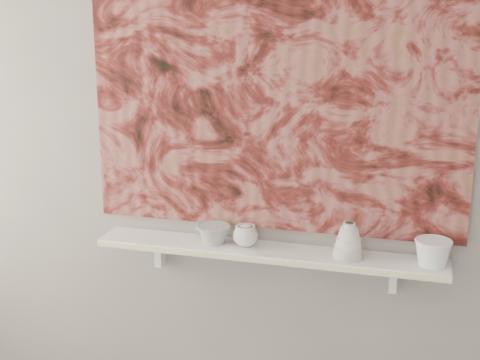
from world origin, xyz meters
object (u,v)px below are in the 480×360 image
(shelf, at_px, (268,252))
(bowl_grey, at_px, (213,234))
(bell_vessel, at_px, (349,240))
(cup_cream, at_px, (245,236))
(bowl_white, at_px, (433,252))
(painting, at_px, (274,92))

(shelf, height_order, bowl_grey, bowl_grey)
(bowl_grey, bearing_deg, bell_vessel, 0.00)
(cup_cream, bearing_deg, bowl_white, 0.00)
(cup_cream, distance_m, bowl_white, 0.72)
(bell_vessel, bearing_deg, painting, 165.76)
(painting, bearing_deg, shelf, -90.00)
(bowl_grey, xyz_separation_m, bell_vessel, (0.54, 0.00, 0.03))
(bowl_grey, relative_size, cup_cream, 1.40)
(painting, height_order, bell_vessel, painting)
(bell_vessel, bearing_deg, bowl_grey, 180.00)
(painting, xyz_separation_m, bell_vessel, (0.32, -0.08, -0.54))
(painting, bearing_deg, bowl_grey, -160.44)
(bowl_grey, distance_m, cup_cream, 0.13)
(cup_cream, xyz_separation_m, bowl_white, (0.72, 0.00, 0.00))
(bowl_grey, bearing_deg, bowl_white, 0.00)
(shelf, xyz_separation_m, bowl_white, (0.63, 0.00, 0.07))
(painting, height_order, bowl_grey, painting)
(shelf, xyz_separation_m, painting, (0.00, 0.08, 0.62))
(cup_cream, bearing_deg, bowl_grey, 180.00)
(painting, relative_size, bowl_grey, 10.79)
(bell_vessel, height_order, bowl_white, bell_vessel)
(shelf, xyz_separation_m, bowl_grey, (-0.23, 0.00, 0.06))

